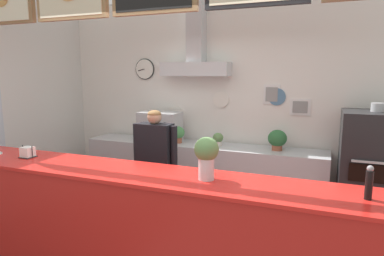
% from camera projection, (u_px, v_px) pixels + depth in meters
% --- Properties ---
extents(back_wall_assembly, '(5.29, 2.36, 3.05)m').
position_uv_depth(back_wall_assembly, '(221.00, 96.00, 4.98)').
color(back_wall_assembly, gray).
rests_on(back_wall_assembly, ground_plane).
extents(service_counter, '(4.71, 0.64, 1.10)m').
position_uv_depth(service_counter, '(148.00, 232.00, 3.05)').
color(service_counter, red).
rests_on(service_counter, ground_plane).
extents(back_prep_counter, '(3.53, 0.55, 0.93)m').
position_uv_depth(back_prep_counter, '(200.00, 175.00, 5.01)').
color(back_prep_counter, '#B7BABF').
rests_on(back_prep_counter, ground_plane).
extents(pizza_oven, '(0.72, 0.72, 1.62)m').
position_uv_depth(pizza_oven, '(371.00, 176.00, 3.98)').
color(pizza_oven, '#232326').
rests_on(pizza_oven, ground_plane).
extents(shop_worker, '(0.58, 0.22, 1.52)m').
position_uv_depth(shop_worker, '(155.00, 169.00, 4.11)').
color(shop_worker, '#232328').
rests_on(shop_worker, ground_plane).
extents(espresso_machine, '(0.60, 0.48, 0.44)m').
position_uv_depth(espresso_machine, '(160.00, 127.00, 5.11)').
color(espresso_machine, '#B7BABF').
rests_on(espresso_machine, back_prep_counter).
extents(potted_thyme, '(0.19, 0.19, 0.22)m').
position_uv_depth(potted_thyme, '(141.00, 131.00, 5.29)').
color(potted_thyme, '#9E563D').
rests_on(potted_thyme, back_prep_counter).
extents(potted_rosemary, '(0.15, 0.15, 0.18)m').
position_uv_depth(potted_rosemary, '(218.00, 139.00, 4.83)').
color(potted_rosemary, beige).
rests_on(potted_rosemary, back_prep_counter).
extents(potted_oregano, '(0.21, 0.21, 0.25)m').
position_uv_depth(potted_oregano, '(177.00, 134.00, 5.02)').
color(potted_oregano, '#9E563D').
rests_on(potted_oregano, back_prep_counter).
extents(potted_basil, '(0.25, 0.25, 0.28)m').
position_uv_depth(potted_basil, '(277.00, 139.00, 4.54)').
color(potted_basil, '#9E563D').
rests_on(potted_basil, back_prep_counter).
extents(basil_vase, '(0.20, 0.20, 0.35)m').
position_uv_depth(basil_vase, '(206.00, 156.00, 2.74)').
color(basil_vase, silver).
rests_on(basil_vase, service_counter).
extents(pepper_grinder, '(0.05, 0.05, 0.24)m').
position_uv_depth(pepper_grinder, '(369.00, 183.00, 2.32)').
color(pepper_grinder, black).
rests_on(pepper_grinder, service_counter).
extents(napkin_holder, '(0.14, 0.13, 0.13)m').
position_uv_depth(napkin_holder, '(28.00, 153.00, 3.48)').
color(napkin_holder, '#262628').
rests_on(napkin_holder, service_counter).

